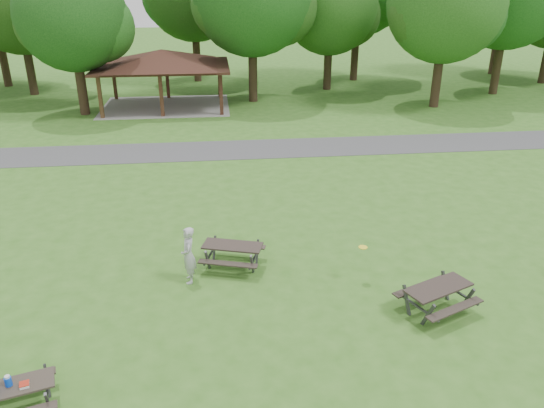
{
  "coord_description": "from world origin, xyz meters",
  "views": [
    {
      "loc": [
        -0.78,
        -12.04,
        8.41
      ],
      "look_at": [
        1.0,
        4.0,
        1.3
      ],
      "focal_mm": 35.0,
      "sensor_mm": 36.0,
      "label": 1
    }
  ],
  "objects": [
    {
      "name": "pavilion",
      "position": [
        -4.0,
        24.0,
        3.06
      ],
      "size": [
        8.6,
        7.01,
        3.76
      ],
      "color": "#3E2916",
      "rests_on": "ground"
    },
    {
      "name": "tree_row_c",
      "position": [
        -13.9,
        29.03,
        6.54
      ],
      "size": [
        8.19,
        7.8,
        10.67
      ],
      "color": "black",
      "rests_on": "ground"
    },
    {
      "name": "ground",
      "position": [
        0.0,
        0.0,
        0.0
      ],
      "size": [
        160.0,
        160.0,
        0.0
      ],
      "primitive_type": "plane",
      "color": "#33661D",
      "rests_on": "ground"
    },
    {
      "name": "tree_row_g",
      "position": [
        14.09,
        22.03,
        6.33
      ],
      "size": [
        7.77,
        7.4,
        10.25
      ],
      "color": "black",
      "rests_on": "ground"
    },
    {
      "name": "frisbee_thrower",
      "position": [
        -1.7,
        1.58,
        0.87
      ],
      "size": [
        0.46,
        0.66,
        1.74
      ],
      "primitive_type": "imported",
      "rotation": [
        0.0,
        0.0,
        -1.5
      ],
      "color": "#ABABAE",
      "rests_on": "ground"
    },
    {
      "name": "picnic_table_middle",
      "position": [
        -0.41,
        2.28,
        0.58
      ],
      "size": [
        2.14,
        1.9,
        0.78
      ],
      "color": "#2B231F",
      "rests_on": "ground"
    },
    {
      "name": "tree_row_d",
      "position": [
        -8.92,
        22.53,
        5.77
      ],
      "size": [
        6.93,
        6.6,
        9.27
      ],
      "color": "black",
      "rests_on": "ground"
    },
    {
      "name": "asphalt_path",
      "position": [
        0.0,
        14.0,
        0.01
      ],
      "size": [
        120.0,
        3.2,
        0.02
      ],
      "primitive_type": "cube",
      "color": "#404042",
      "rests_on": "ground"
    },
    {
      "name": "picnic_table_near",
      "position": [
        -5.27,
        -3.23,
        0.65
      ],
      "size": [
        1.93,
        1.7,
        1.13
      ],
      "color": "#2F2822",
      "rests_on": "ground"
    },
    {
      "name": "frisbee_in_flight",
      "position": [
        3.31,
        1.05,
        1.12
      ],
      "size": [
        0.27,
        0.27,
        0.02
      ],
      "color": "yellow",
      "rests_on": "ground"
    },
    {
      "name": "picnic_table_far",
      "position": [
        4.91,
        -0.7,
        0.6
      ],
      "size": [
        2.31,
        2.12,
        0.81
      ],
      "color": "black",
      "rests_on": "ground"
    },
    {
      "name": "tree_row_f",
      "position": [
        8.09,
        28.53,
        5.84
      ],
      "size": [
        7.35,
        7.0,
        9.55
      ],
      "color": "black",
      "rests_on": "ground"
    }
  ]
}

